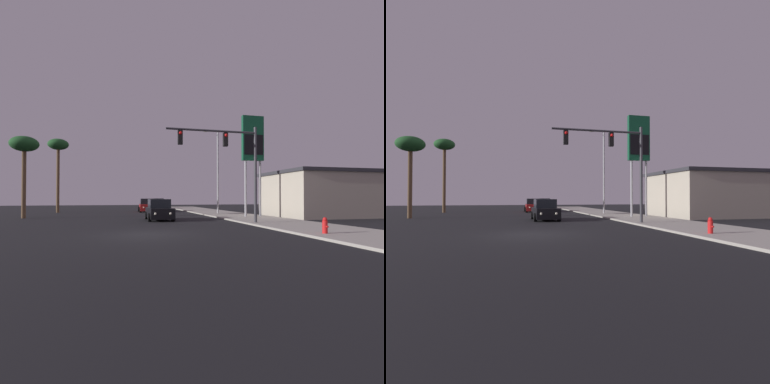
# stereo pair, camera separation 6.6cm
# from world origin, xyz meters

# --- Properties ---
(ground_plane) EXTENTS (120.00, 120.00, 0.00)m
(ground_plane) POSITION_xyz_m (0.00, 0.00, 0.00)
(ground_plane) COLOR black
(sidewalk_right) EXTENTS (5.00, 60.00, 0.12)m
(sidewalk_right) POSITION_xyz_m (9.50, 10.00, 0.06)
(sidewalk_right) COLOR #9E998E
(sidewalk_right) RESTS_ON ground
(building_gas_station) EXTENTS (10.30, 8.30, 4.30)m
(building_gas_station) POSITION_xyz_m (18.00, 10.40, 2.16)
(building_gas_station) COLOR #B2A893
(building_gas_station) RESTS_ON ground
(car_black) EXTENTS (2.04, 4.32, 1.68)m
(car_black) POSITION_xyz_m (1.74, 9.11, 0.76)
(car_black) COLOR black
(car_black) RESTS_ON ground
(car_silver) EXTENTS (2.04, 4.31, 1.68)m
(car_silver) POSITION_xyz_m (4.59, 33.07, 0.76)
(car_silver) COLOR #B7B7BC
(car_silver) RESTS_ON ground
(car_red) EXTENTS (2.04, 4.33, 1.68)m
(car_red) POSITION_xyz_m (1.98, 23.26, 0.76)
(car_red) COLOR maroon
(car_red) RESTS_ON ground
(traffic_light_mast) EXTENTS (6.26, 0.36, 6.50)m
(traffic_light_mast) POSITION_xyz_m (5.94, 4.02, 4.67)
(traffic_light_mast) COLOR #38383D
(traffic_light_mast) RESTS_ON sidewalk_right
(street_lamp) EXTENTS (1.74, 0.24, 9.00)m
(street_lamp) POSITION_xyz_m (8.79, 15.87, 5.12)
(street_lamp) COLOR #99999E
(street_lamp) RESTS_ON sidewalk_right
(gas_station_sign) EXTENTS (2.00, 0.42, 9.00)m
(gas_station_sign) POSITION_xyz_m (10.23, 9.91, 6.62)
(gas_station_sign) COLOR #99999E
(gas_station_sign) RESTS_ON sidewalk_right
(fire_hydrant) EXTENTS (0.24, 0.34, 0.76)m
(fire_hydrant) POSITION_xyz_m (8.07, -2.55, 0.49)
(fire_hydrant) COLOR red
(fire_hydrant) RESTS_ON sidewalk_right
(palm_tree_near) EXTENTS (2.40, 2.40, 7.17)m
(palm_tree_near) POSITION_xyz_m (-9.49, 14.00, 6.19)
(palm_tree_near) COLOR brown
(palm_tree_near) RESTS_ON ground
(palm_tree_mid) EXTENTS (2.40, 2.40, 8.91)m
(palm_tree_mid) POSITION_xyz_m (-8.61, 24.00, 7.74)
(palm_tree_mid) COLOR brown
(palm_tree_mid) RESTS_ON ground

